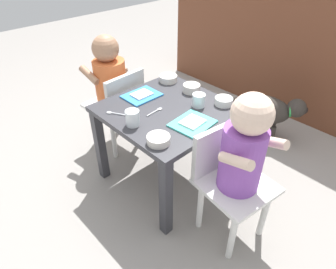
{
  "coord_description": "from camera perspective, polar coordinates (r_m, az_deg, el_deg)",
  "views": [
    {
      "loc": [
        0.91,
        -0.86,
        1.19
      ],
      "look_at": [
        0.0,
        0.0,
        0.3
      ],
      "focal_mm": 31.89,
      "sensor_mm": 36.0,
      "label": 1
    }
  ],
  "objects": [
    {
      "name": "seated_child_left",
      "position": [
        1.76,
        -10.77,
        9.92
      ],
      "size": [
        0.3,
        0.3,
        0.71
      ],
      "color": "silver",
      "rests_on": "ground"
    },
    {
      "name": "water_cup_left",
      "position": [
        1.46,
        5.88,
        6.39
      ],
      "size": [
        0.06,
        0.06,
        0.06
      ],
      "color": "white",
      "rests_on": "dining_table"
    },
    {
      "name": "veggie_bowl_near",
      "position": [
        1.7,
        0.04,
        10.72
      ],
      "size": [
        0.1,
        0.1,
        0.04
      ],
      "color": "silver",
      "rests_on": "dining_table"
    },
    {
      "name": "food_tray_left",
      "position": [
        1.56,
        -5.04,
        7.48
      ],
      "size": [
        0.14,
        0.18,
        0.02
      ],
      "color": "#388CD8",
      "rests_on": "dining_table"
    },
    {
      "name": "water_cup_right",
      "position": [
        1.32,
        -6.73,
        2.96
      ],
      "size": [
        0.06,
        0.06,
        0.07
      ],
      "color": "white",
      "rests_on": "dining_table"
    },
    {
      "name": "spoon_by_left_tray",
      "position": [
        1.42,
        -10.27,
        4.01
      ],
      "size": [
        0.09,
        0.06,
        0.01
      ],
      "color": "silver",
      "rests_on": "dining_table"
    },
    {
      "name": "dog",
      "position": [
        2.02,
        17.93,
        4.51
      ],
      "size": [
        0.45,
        0.32,
        0.31
      ],
      "color": "#332D28",
      "rests_on": "ground"
    },
    {
      "name": "dining_table",
      "position": [
        1.49,
        0.0,
        2.53
      ],
      "size": [
        0.58,
        0.57,
        0.45
      ],
      "color": "#333338",
      "rests_on": "ground"
    },
    {
      "name": "veggie_bowl_far",
      "position": [
        1.59,
        4.53,
        8.86
      ],
      "size": [
        0.09,
        0.09,
        0.04
      ],
      "color": "silver",
      "rests_on": "dining_table"
    },
    {
      "name": "seated_child_right",
      "position": [
        1.19,
        13.71,
        -3.62
      ],
      "size": [
        0.31,
        0.31,
        0.72
      ],
      "color": "silver",
      "rests_on": "ground"
    },
    {
      "name": "food_tray_right",
      "position": [
        1.33,
        4.7,
        2.2
      ],
      "size": [
        0.17,
        0.19,
        0.02
      ],
      "color": "#4CC6BC",
      "rests_on": "dining_table"
    },
    {
      "name": "ground_plane",
      "position": [
        1.73,
        0.0,
        -7.99
      ],
      "size": [
        7.0,
        7.0,
        0.0
      ],
      "primitive_type": "plane",
      "color": "gray"
    },
    {
      "name": "cereal_bowl_left_side",
      "position": [
        1.21,
        -1.84,
        -0.91
      ],
      "size": [
        0.1,
        0.1,
        0.03
      ],
      "color": "silver",
      "rests_on": "dining_table"
    },
    {
      "name": "spoon_by_right_tray",
      "position": [
        1.42,
        -2.3,
        4.52
      ],
      "size": [
        0.02,
        0.1,
        0.01
      ],
      "color": "silver",
      "rests_on": "dining_table"
    },
    {
      "name": "kitchen_cabinet_back",
      "position": [
        2.42,
        23.43,
        15.91
      ],
      "size": [
        2.05,
        0.37,
        0.97
      ],
      "primitive_type": "cube",
      "color": "brown",
      "rests_on": "ground"
    },
    {
      "name": "cereal_bowl_right_side",
      "position": [
        1.5,
        10.6,
        6.34
      ],
      "size": [
        0.09,
        0.09,
        0.04
      ],
      "color": "white",
      "rests_on": "dining_table"
    }
  ]
}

